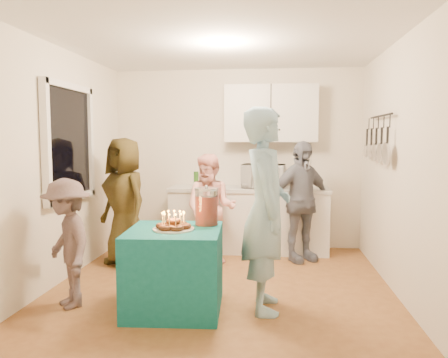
# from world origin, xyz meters

# --- Properties ---
(floor) EXTENTS (4.00, 4.00, 0.00)m
(floor) POSITION_xyz_m (0.00, 0.00, 0.00)
(floor) COLOR brown
(floor) RESTS_ON ground
(ceiling) EXTENTS (4.00, 4.00, 0.00)m
(ceiling) POSITION_xyz_m (0.00, 0.00, 2.60)
(ceiling) COLOR white
(ceiling) RESTS_ON floor
(back_wall) EXTENTS (3.60, 3.60, 0.00)m
(back_wall) POSITION_xyz_m (0.00, 2.00, 1.30)
(back_wall) COLOR silver
(back_wall) RESTS_ON floor
(left_wall) EXTENTS (4.00, 4.00, 0.00)m
(left_wall) POSITION_xyz_m (-1.80, 0.00, 1.30)
(left_wall) COLOR silver
(left_wall) RESTS_ON floor
(right_wall) EXTENTS (4.00, 4.00, 0.00)m
(right_wall) POSITION_xyz_m (1.80, 0.00, 1.30)
(right_wall) COLOR silver
(right_wall) RESTS_ON floor
(window_night) EXTENTS (0.04, 1.00, 1.20)m
(window_night) POSITION_xyz_m (-1.77, 0.30, 1.55)
(window_night) COLOR black
(window_night) RESTS_ON left_wall
(counter) EXTENTS (2.20, 0.58, 0.86)m
(counter) POSITION_xyz_m (0.20, 1.70, 0.43)
(counter) COLOR white
(counter) RESTS_ON floor
(countertop) EXTENTS (2.24, 0.62, 0.05)m
(countertop) POSITION_xyz_m (0.20, 1.70, 0.89)
(countertop) COLOR beige
(countertop) RESTS_ON counter
(upper_cabinet) EXTENTS (1.30, 0.30, 0.80)m
(upper_cabinet) POSITION_xyz_m (0.50, 1.85, 1.95)
(upper_cabinet) COLOR white
(upper_cabinet) RESTS_ON back_wall
(pot_rack) EXTENTS (0.12, 1.00, 0.60)m
(pot_rack) POSITION_xyz_m (1.72, 0.70, 1.60)
(pot_rack) COLOR black
(pot_rack) RESTS_ON right_wall
(microwave) EXTENTS (0.62, 0.45, 0.33)m
(microwave) POSITION_xyz_m (0.41, 1.70, 1.07)
(microwave) COLOR white
(microwave) RESTS_ON countertop
(party_table) EXTENTS (0.90, 0.90, 0.76)m
(party_table) POSITION_xyz_m (-0.36, -0.53, 0.38)
(party_table) COLOR #0E6063
(party_table) RESTS_ON floor
(donut_cake) EXTENTS (0.38, 0.38, 0.18)m
(donut_cake) POSITION_xyz_m (-0.36, -0.56, 0.85)
(donut_cake) COLOR #381C0C
(donut_cake) RESTS_ON party_table
(punch_jar) EXTENTS (0.22, 0.22, 0.34)m
(punch_jar) POSITION_xyz_m (-0.10, -0.29, 0.93)
(punch_jar) COLOR red
(punch_jar) RESTS_ON party_table
(man_birthday) EXTENTS (0.51, 0.72, 1.88)m
(man_birthday) POSITION_xyz_m (0.48, -0.43, 0.94)
(man_birthday) COLOR #91BDD3
(man_birthday) RESTS_ON floor
(woman_back_left) EXTENTS (0.93, 0.89, 1.61)m
(woman_back_left) POSITION_xyz_m (-1.32, 0.86, 0.80)
(woman_back_left) COLOR brown
(woman_back_left) RESTS_ON floor
(woman_back_center) EXTENTS (0.74, 0.61, 1.40)m
(woman_back_center) POSITION_xyz_m (-0.25, 1.05, 0.70)
(woman_back_center) COLOR pink
(woman_back_center) RESTS_ON floor
(woman_back_right) EXTENTS (0.99, 0.81, 1.57)m
(woman_back_right) POSITION_xyz_m (0.90, 1.27, 0.78)
(woman_back_right) COLOR black
(woman_back_right) RESTS_ON floor
(child_near_left) EXTENTS (0.87, 0.89, 1.22)m
(child_near_left) POSITION_xyz_m (-1.38, -0.58, 0.61)
(child_near_left) COLOR #4F3F40
(child_near_left) RESTS_ON floor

